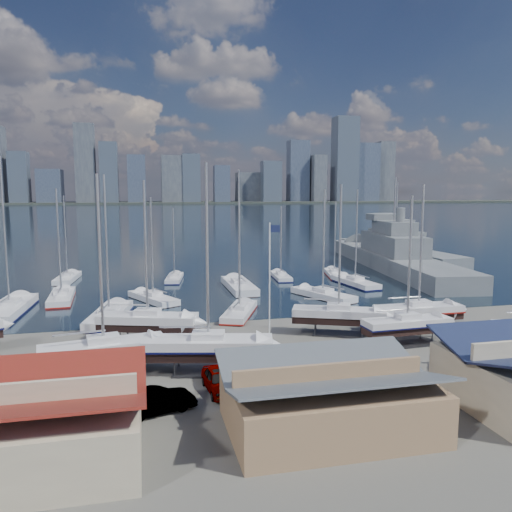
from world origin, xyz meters
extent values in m
plane|color=#605E59|center=(0.00, -10.00, 0.00)|extent=(1400.00, 1400.00, 0.00)
cube|color=#1A273C|center=(0.00, 300.00, -0.15)|extent=(1400.00, 600.00, 0.40)
cube|color=#2D332D|center=(0.00, 560.00, 1.10)|extent=(1400.00, 80.00, 2.20)
cube|color=#3D4756|center=(-141.97, 552.31, 30.18)|extent=(19.55, 21.83, 55.97)
cube|color=#475166|center=(-111.19, 558.58, 20.77)|extent=(26.03, 30.49, 37.14)
cube|color=#595E66|center=(-70.96, 546.95, 46.02)|extent=(21.60, 16.58, 87.63)
cube|color=#3D4756|center=(-45.38, 548.38, 36.00)|extent=(19.42, 28.42, 67.60)
cube|color=#475166|center=(-15.00, 551.59, 29.25)|extent=(20.24, 23.80, 54.09)
cube|color=#595E66|center=(25.78, 548.33, 29.20)|extent=(24.62, 19.72, 54.00)
cube|color=#3D4756|center=(47.64, 546.55, 30.18)|extent=(20.75, 17.93, 55.97)
cube|color=#475166|center=(84.09, 544.87, 23.71)|extent=(18.36, 16.25, 43.03)
cube|color=#595E66|center=(120.24, 563.78, 20.05)|extent=(28.49, 22.03, 35.69)
cube|color=#3D4756|center=(145.71, 546.00, 26.75)|extent=(23.34, 17.87, 49.11)
cube|color=#475166|center=(184.98, 560.84, 40.18)|extent=(25.35, 19.79, 75.95)
cube|color=#595E66|center=(208.39, 554.33, 31.04)|extent=(17.00, 27.45, 57.67)
cube|color=#3D4756|center=(245.53, 554.25, 55.22)|extent=(29.28, 24.05, 106.04)
cube|color=#475166|center=(277.54, 563.71, 39.40)|extent=(30.82, 28.37, 74.41)
cube|color=#595E66|center=(307.39, 565.54, 40.94)|extent=(21.74, 17.03, 77.48)
cube|color=#BFB293|center=(-18.00, -26.00, 1.60)|extent=(14.00, 9.00, 3.20)
cube|color=maroon|center=(-18.00, -26.00, 3.80)|extent=(14.70, 9.45, 1.41)
cube|color=#8C6B4C|center=(0.00, -26.00, 1.50)|extent=(12.00, 8.00, 3.00)
cube|color=#575D64|center=(0.00, -26.00, 3.54)|extent=(12.60, 8.40, 1.27)
cube|color=#2D2D33|center=(-13.77, -13.94, 0.08)|extent=(5.57, 3.32, 0.16)
cube|color=black|center=(-13.77, -13.94, 1.58)|extent=(9.73, 3.99, 0.76)
cube|color=silver|center=(-13.77, -13.94, 2.34)|extent=(9.81, 4.38, 0.76)
cube|color=maroon|center=(-13.77, -13.94, 1.99)|extent=(9.90, 4.42, 0.15)
cube|color=silver|center=(-13.77, -13.94, 2.97)|extent=(2.63, 2.01, 0.50)
cylinder|color=#B2B2B7|center=(-13.77, -13.94, 9.11)|extent=(0.22, 0.22, 12.79)
cube|color=#2D2D33|center=(-10.35, -5.69, 0.08)|extent=(5.58, 3.76, 0.16)
cube|color=black|center=(-10.35, -5.69, 1.57)|extent=(9.54, 4.88, 0.74)
cube|color=silver|center=(-10.35, -5.69, 2.32)|extent=(9.66, 5.25, 0.74)
cube|color=silver|center=(-10.35, -5.69, 2.94)|extent=(2.68, 2.18, 0.50)
cylinder|color=#B2B2B7|center=(-10.35, -5.69, 8.97)|extent=(0.22, 0.22, 12.56)
cube|color=#2D2D33|center=(-5.81, -15.06, 0.08)|extent=(5.95, 3.68, 0.16)
cube|color=black|center=(-5.81, -15.06, 1.60)|extent=(10.33, 4.53, 0.80)
cube|color=silver|center=(-5.81, -15.06, 2.41)|extent=(10.42, 4.94, 0.80)
cube|color=#0C0E3D|center=(-5.81, -15.06, 2.04)|extent=(10.52, 4.99, 0.16)
cube|color=silver|center=(-5.81, -15.06, 3.06)|extent=(2.82, 2.20, 0.50)
cylinder|color=#B2B2B7|center=(-5.81, -15.06, 9.59)|extent=(0.22, 0.22, 13.56)
cube|color=#2D2D33|center=(8.21, -7.41, 0.08)|extent=(5.49, 4.03, 0.16)
cube|color=black|center=(8.21, -7.41, 1.56)|extent=(9.21, 5.48, 0.73)
cube|color=silver|center=(8.21, -7.41, 2.29)|extent=(9.36, 5.83, 0.73)
cube|color=silver|center=(8.21, -7.41, 2.90)|extent=(2.68, 2.28, 0.50)
cylinder|color=#B2B2B7|center=(8.21, -7.41, 8.78)|extent=(0.22, 0.22, 12.25)
cube|color=#2D2D33|center=(13.11, -12.05, 0.08)|extent=(4.71, 2.35, 0.16)
cube|color=black|center=(13.11, -12.05, 1.54)|extent=(8.47, 2.42, 0.67)
cube|color=silver|center=(13.11, -12.05, 2.21)|extent=(8.49, 2.77, 0.67)
cube|color=#0C0E3D|center=(13.11, -12.05, 1.90)|extent=(8.58, 2.80, 0.13)
cube|color=silver|center=(13.11, -12.05, 2.79)|extent=(2.16, 1.51, 0.50)
cylinder|color=#B2B2B7|center=(13.11, -12.05, 8.20)|extent=(0.22, 0.22, 11.31)
cube|color=#2D2D33|center=(16.76, -7.87, 0.08)|extent=(5.01, 2.31, 0.16)
cube|color=black|center=(16.76, -7.87, 1.56)|extent=(9.10, 2.20, 0.73)
cube|color=silver|center=(16.76, -7.87, 2.29)|extent=(9.10, 2.58, 0.73)
cube|color=maroon|center=(16.76, -7.87, 1.96)|extent=(9.19, 2.61, 0.15)
cube|color=silver|center=(16.76, -7.87, 2.90)|extent=(2.28, 1.54, 0.50)
cylinder|color=#B2B2B7|center=(16.76, -7.87, 8.79)|extent=(0.22, 0.22, 12.27)
cube|color=black|center=(-26.00, 9.22, -0.35)|extent=(3.51, 12.69, 1.01)
cube|color=silver|center=(-26.00, 9.22, 0.65)|extent=(4.04, 12.72, 1.01)
cube|color=#0C0E3D|center=(-26.00, 9.22, 0.19)|extent=(4.08, 12.84, 0.20)
cube|color=silver|center=(-26.00, 9.22, 1.41)|extent=(2.24, 3.23, 0.50)
cylinder|color=#B2B2B7|center=(-26.00, 9.22, 9.65)|extent=(0.22, 0.22, 16.98)
cube|color=black|center=(-21.16, 15.29, -0.27)|extent=(2.99, 10.24, 0.81)
cube|color=silver|center=(-21.16, 15.29, 0.54)|extent=(3.41, 10.27, 0.81)
cube|color=maroon|center=(-21.16, 15.29, 0.16)|extent=(3.45, 10.37, 0.16)
cube|color=silver|center=(-21.16, 15.29, 1.19)|extent=(1.84, 2.62, 0.50)
cylinder|color=#B2B2B7|center=(-21.16, 15.29, 7.77)|extent=(0.22, 0.22, 13.66)
cube|color=black|center=(-22.48, 30.60, -0.25)|extent=(2.95, 9.58, 0.75)
cube|color=silver|center=(-22.48, 30.60, 0.50)|extent=(3.35, 9.61, 0.75)
cube|color=silver|center=(-22.48, 30.60, 1.13)|extent=(1.76, 2.47, 0.50)
cylinder|color=#B2B2B7|center=(-22.48, 30.60, 7.25)|extent=(0.22, 0.22, 12.74)
cube|color=black|center=(-14.46, 3.67, -0.31)|extent=(4.57, 11.41, 0.89)
cube|color=silver|center=(-14.46, 3.67, 0.58)|extent=(5.03, 11.50, 0.89)
cube|color=#0C0E3D|center=(-14.46, 3.67, 0.17)|extent=(5.08, 11.61, 0.18)
cube|color=silver|center=(-14.46, 3.67, 1.28)|extent=(2.33, 3.07, 0.50)
cylinder|color=#B2B2B7|center=(-14.46, 3.67, 8.54)|extent=(0.22, 0.22, 15.01)
cube|color=black|center=(-9.47, 12.08, -0.25)|extent=(6.23, 9.35, 0.75)
cube|color=silver|center=(-9.47, 12.08, 0.50)|extent=(6.58, 9.53, 0.75)
cube|color=silver|center=(-9.47, 12.08, 1.12)|extent=(2.46, 2.80, 0.50)
cylinder|color=#B2B2B7|center=(-9.47, 12.08, 7.19)|extent=(0.22, 0.22, 12.63)
cube|color=black|center=(-5.77, 26.99, -0.21)|extent=(3.22, 8.30, 0.65)
cube|color=silver|center=(-5.77, 26.99, 0.44)|extent=(3.55, 8.35, 0.65)
cube|color=#0C0E3D|center=(-5.77, 26.99, 0.14)|extent=(3.59, 8.44, 0.13)
cube|color=silver|center=(-5.77, 26.99, 1.01)|extent=(1.67, 2.22, 0.50)
cylinder|color=#B2B2B7|center=(-5.77, 26.99, 6.23)|extent=(0.22, 0.22, 10.93)
cube|color=black|center=(0.06, 2.27, -0.25)|extent=(5.57, 9.49, 0.75)
cube|color=silver|center=(0.06, 2.27, 0.50)|extent=(5.93, 9.64, 0.75)
cube|color=maroon|center=(0.06, 2.27, 0.15)|extent=(5.99, 9.74, 0.15)
cube|color=silver|center=(0.06, 2.27, 1.12)|extent=(2.33, 2.75, 0.50)
cylinder|color=#B2B2B7|center=(0.06, 2.27, 7.18)|extent=(0.22, 0.22, 12.61)
cube|color=black|center=(2.94, 17.34, -0.33)|extent=(2.95, 12.03, 0.96)
cube|color=silver|center=(2.94, 17.34, 0.63)|extent=(3.45, 12.03, 0.96)
cube|color=silver|center=(2.94, 17.34, 1.36)|extent=(2.04, 3.02, 0.50)
cylinder|color=#B2B2B7|center=(2.94, 17.34, 9.21)|extent=(0.22, 0.22, 16.21)
cube|color=black|center=(11.37, 24.94, -0.21)|extent=(2.58, 8.35, 0.66)
cube|color=silver|center=(11.37, 24.94, 0.44)|extent=(2.92, 8.37, 0.66)
cube|color=#0C0E3D|center=(11.37, 24.94, 0.14)|extent=(2.95, 8.46, 0.13)
cube|color=silver|center=(11.37, 24.94, 1.02)|extent=(1.53, 2.16, 0.50)
cylinder|color=#B2B2B7|center=(11.37, 24.94, 6.32)|extent=(0.22, 0.22, 11.10)
cube|color=black|center=(12.78, 9.12, -0.27)|extent=(6.18, 10.18, 0.80)
cube|color=silver|center=(12.78, 9.12, 0.53)|extent=(6.57, 10.34, 0.80)
cube|color=silver|center=(12.78, 9.12, 1.18)|extent=(2.55, 2.98, 0.50)
cylinder|color=#B2B2B7|center=(12.78, 9.12, 7.72)|extent=(0.22, 0.22, 13.57)
cube|color=black|center=(20.81, 16.65, -0.27)|extent=(3.63, 10.32, 0.81)
cube|color=silver|center=(20.81, 16.65, 0.53)|extent=(4.05, 10.37, 0.81)
cube|color=#0C0E3D|center=(20.81, 16.65, 0.16)|extent=(4.09, 10.48, 0.16)
cube|color=silver|center=(20.81, 16.65, 1.19)|extent=(2.00, 2.71, 0.50)
cylinder|color=#B2B2B7|center=(20.81, 16.65, 7.76)|extent=(0.22, 0.22, 13.64)
cube|color=black|center=(20.86, 25.26, -0.23)|extent=(3.86, 8.90, 0.69)
cube|color=silver|center=(20.86, 25.26, 0.47)|extent=(4.22, 8.98, 0.69)
cube|color=maroon|center=(20.86, 25.26, 0.15)|extent=(4.26, 9.07, 0.14)
cube|color=silver|center=(20.86, 25.26, 1.06)|extent=(1.88, 2.43, 0.50)
cylinder|color=#B2B2B7|center=(20.86, 25.26, 6.66)|extent=(0.22, 0.22, 11.69)
cube|color=slate|center=(34.70, 30.97, 0.51)|extent=(14.37, 52.13, 4.64)
cube|color=slate|center=(34.70, 30.97, 4.63)|extent=(8.71, 18.69, 3.60)
cube|color=slate|center=(34.70, 30.97, 7.63)|extent=(6.15, 10.82, 2.40)
cube|color=slate|center=(35.32, 36.08, 9.33)|extent=(6.35, 5.81, 1.20)
cylinder|color=#B2B2B7|center=(34.70, 30.97, 12.83)|extent=(0.30, 0.30, 8.00)
cube|color=slate|center=(43.33, 46.08, 0.43)|extent=(9.08, 42.06, 3.76)
cube|color=slate|center=(43.33, 46.08, 4.10)|extent=(6.18, 14.89, 3.60)
cube|color=slate|center=(43.33, 46.08, 7.10)|extent=(4.48, 8.57, 2.40)
cube|color=slate|center=(43.09, 50.25, 8.80)|extent=(4.91, 4.44, 1.20)
cylinder|color=#B2B2B7|center=(43.33, 46.08, 12.30)|extent=(0.30, 0.30, 8.00)
imported|color=gray|center=(-5.55, -18.90, 0.82)|extent=(2.36, 4.96, 1.64)
imported|color=gray|center=(-9.97, -21.48, 0.81)|extent=(5.22, 3.21, 1.62)
imported|color=gray|center=(6.91, -19.12, 0.71)|extent=(3.07, 5.37, 1.41)
imported|color=gray|center=(12.73, -19.97, 0.75)|extent=(3.97, 5.55, 1.49)
cylinder|color=white|center=(0.75, -8.79, 5.71)|extent=(0.12, 0.12, 11.41)
cube|color=#131A3D|center=(1.23, -8.79, 10.84)|extent=(0.95, 0.05, 0.67)
camera|label=1|loc=(-10.63, -52.78, 14.19)|focal=35.00mm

